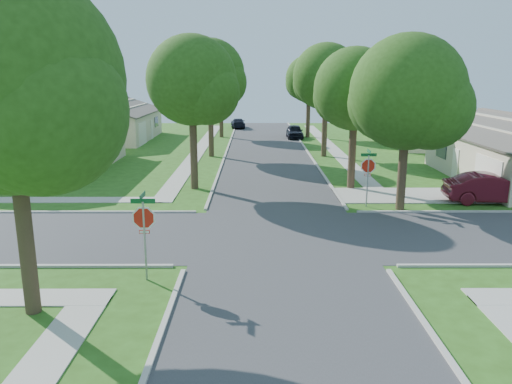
{
  "coord_description": "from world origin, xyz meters",
  "views": [
    {
      "loc": [
        -1.09,
        -20.27,
        6.71
      ],
      "look_at": [
        -1.03,
        1.28,
        1.6
      ],
      "focal_mm": 35.0,
      "sensor_mm": 36.0,
      "label": 1
    }
  ],
  "objects_px": {
    "house_nw_near": "(45,149)",
    "tree_e_near": "(356,93)",
    "tree_w_near": "(193,85)",
    "tree_e_far": "(309,81)",
    "tree_w_mid": "(211,77)",
    "house_ne_far": "(427,128)",
    "car_curb_west": "(238,123)",
    "house_nw_far": "(112,125)",
    "car_driveway": "(491,188)",
    "stop_sign_ne": "(368,168)",
    "tree_w_far": "(221,86)",
    "tree_sw_corner": "(12,92)",
    "car_curb_east": "(295,131)",
    "tree_ne_corner": "(408,98)",
    "tree_e_mid": "(327,80)",
    "stop_sign_sw": "(144,222)"
  },
  "relations": [
    {
      "from": "house_nw_near",
      "to": "tree_e_near",
      "type": "bearing_deg",
      "value": -16.11
    },
    {
      "from": "tree_w_near",
      "to": "house_nw_near",
      "type": "height_order",
      "value": "tree_w_near"
    },
    {
      "from": "tree_e_far",
      "to": "tree_w_near",
      "type": "height_order",
      "value": "tree_w_near"
    },
    {
      "from": "tree_w_mid",
      "to": "house_ne_far",
      "type": "distance_m",
      "value": 22.68
    },
    {
      "from": "tree_w_near",
      "to": "car_curb_west",
      "type": "relative_size",
      "value": 2.13
    },
    {
      "from": "house_nw_near",
      "to": "house_nw_far",
      "type": "xyz_separation_m",
      "value": [
        0.0,
        17.0,
        0.0
      ]
    },
    {
      "from": "car_driveway",
      "to": "house_ne_far",
      "type": "bearing_deg",
      "value": -5.97
    },
    {
      "from": "stop_sign_ne",
      "to": "tree_w_mid",
      "type": "relative_size",
      "value": 0.31
    },
    {
      "from": "tree_e_far",
      "to": "house_nw_near",
      "type": "height_order",
      "value": "tree_e_far"
    },
    {
      "from": "stop_sign_ne",
      "to": "house_nw_far",
      "type": "bearing_deg",
      "value": 127.16
    },
    {
      "from": "car_curb_west",
      "to": "tree_e_near",
      "type": "bearing_deg",
      "value": 98.7
    },
    {
      "from": "tree_w_far",
      "to": "tree_sw_corner",
      "type": "xyz_separation_m",
      "value": [
        -2.78,
        -41.0,
        0.76
      ]
    },
    {
      "from": "tree_w_far",
      "to": "car_driveway",
      "type": "distance_m",
      "value": 33.1
    },
    {
      "from": "car_curb_west",
      "to": "tree_w_mid",
      "type": "bearing_deg",
      "value": 82.01
    },
    {
      "from": "tree_w_near",
      "to": "car_curb_east",
      "type": "height_order",
      "value": "tree_w_near"
    },
    {
      "from": "car_curb_east",
      "to": "tree_w_near",
      "type": "bearing_deg",
      "value": -107.99
    },
    {
      "from": "tree_ne_corner",
      "to": "car_curb_west",
      "type": "relative_size",
      "value": 2.06
    },
    {
      "from": "tree_e_mid",
      "to": "house_nw_near",
      "type": "xyz_separation_m",
      "value": [
        -20.75,
        -6.01,
        -4.74
      ]
    },
    {
      "from": "tree_w_near",
      "to": "tree_w_mid",
      "type": "distance_m",
      "value": 12.01
    },
    {
      "from": "tree_e_far",
      "to": "tree_w_mid",
      "type": "bearing_deg",
      "value": -125.85
    },
    {
      "from": "house_nw_far",
      "to": "car_curb_east",
      "type": "relative_size",
      "value": 3.24
    },
    {
      "from": "house_ne_far",
      "to": "car_driveway",
      "type": "distance_m",
      "value": 23.93
    },
    {
      "from": "tree_sw_corner",
      "to": "tree_e_far",
      "type": "bearing_deg",
      "value": 73.44
    },
    {
      "from": "tree_e_near",
      "to": "tree_e_mid",
      "type": "xyz_separation_m",
      "value": [
        0.01,
        12.0,
        0.61
      ]
    },
    {
      "from": "tree_w_mid",
      "to": "tree_sw_corner",
      "type": "distance_m",
      "value": 28.14
    },
    {
      "from": "tree_e_far",
      "to": "house_nw_far",
      "type": "bearing_deg",
      "value": -174.47
    },
    {
      "from": "tree_e_mid",
      "to": "house_ne_far",
      "type": "height_order",
      "value": "tree_e_mid"
    },
    {
      "from": "tree_e_near",
      "to": "car_curb_east",
      "type": "xyz_separation_m",
      "value": [
        -1.55,
        24.09,
        -4.93
      ]
    },
    {
      "from": "tree_e_far",
      "to": "house_nw_near",
      "type": "bearing_deg",
      "value": -137.5
    },
    {
      "from": "tree_sw_corner",
      "to": "tree_ne_corner",
      "type": "relative_size",
      "value": 1.1
    },
    {
      "from": "tree_w_mid",
      "to": "car_driveway",
      "type": "relative_size",
      "value": 2.0
    },
    {
      "from": "stop_sign_sw",
      "to": "tree_e_near",
      "type": "bearing_deg",
      "value": 55.41
    },
    {
      "from": "tree_w_mid",
      "to": "car_curb_west",
      "type": "height_order",
      "value": "tree_w_mid"
    },
    {
      "from": "tree_e_near",
      "to": "house_nw_near",
      "type": "distance_m",
      "value": 21.98
    },
    {
      "from": "car_curb_west",
      "to": "tree_sw_corner",
      "type": "bearing_deg",
      "value": 80.88
    },
    {
      "from": "house_nw_far",
      "to": "house_nw_near",
      "type": "bearing_deg",
      "value": -90.0
    },
    {
      "from": "car_curb_east",
      "to": "car_curb_west",
      "type": "bearing_deg",
      "value": 121.89
    },
    {
      "from": "stop_sign_sw",
      "to": "tree_e_near",
      "type": "distance_m",
      "value": 17.04
    },
    {
      "from": "house_nw_near",
      "to": "car_curb_east",
      "type": "xyz_separation_m",
      "value": [
        19.19,
        18.1,
        -0.8
      ]
    },
    {
      "from": "house_ne_far",
      "to": "house_nw_far",
      "type": "relative_size",
      "value": 1.0
    },
    {
      "from": "stop_sign_sw",
      "to": "tree_w_far",
      "type": "bearing_deg",
      "value": 89.93
    },
    {
      "from": "car_driveway",
      "to": "car_curb_west",
      "type": "bearing_deg",
      "value": 26.05
    },
    {
      "from": "tree_w_far",
      "to": "car_curb_east",
      "type": "height_order",
      "value": "tree_w_far"
    },
    {
      "from": "stop_sign_sw",
      "to": "tree_e_mid",
      "type": "bearing_deg",
      "value": 69.8
    },
    {
      "from": "house_nw_far",
      "to": "car_curb_west",
      "type": "height_order",
      "value": "house_nw_far"
    },
    {
      "from": "house_nw_far",
      "to": "car_curb_east",
      "type": "distance_m",
      "value": 19.24
    },
    {
      "from": "tree_ne_corner",
      "to": "car_driveway",
      "type": "distance_m",
      "value": 7.15
    },
    {
      "from": "tree_e_mid",
      "to": "car_driveway",
      "type": "relative_size",
      "value": 1.93
    },
    {
      "from": "car_driveway",
      "to": "car_curb_west",
      "type": "distance_m",
      "value": 40.65
    },
    {
      "from": "stop_sign_sw",
      "to": "car_curb_east",
      "type": "bearing_deg",
      "value": 78.19
    }
  ]
}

